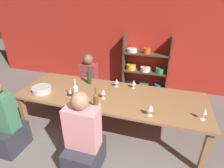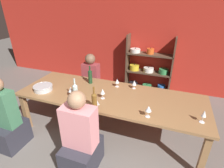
% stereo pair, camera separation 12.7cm
% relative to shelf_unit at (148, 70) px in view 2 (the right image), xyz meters
% --- Properties ---
extents(wall_back_red, '(8.80, 0.06, 2.70)m').
position_rel_shelf_unit_xyz_m(wall_back_red, '(-0.26, 0.20, 0.80)').
color(wall_back_red, red).
rests_on(wall_back_red, ground_plane).
extents(shelf_unit, '(1.15, 0.30, 1.41)m').
position_rel_shelf_unit_xyz_m(shelf_unit, '(0.00, 0.00, 0.00)').
color(shelf_unit, '#4C3828').
rests_on(shelf_unit, ground_plane).
extents(dining_table, '(3.07, 1.05, 0.75)m').
position_rel_shelf_unit_xyz_m(dining_table, '(-0.33, -1.85, 0.13)').
color(dining_table, olive).
rests_on(dining_table, ground_plane).
extents(mixing_bowl, '(0.33, 0.33, 0.09)m').
position_rel_shelf_unit_xyz_m(mixing_bowl, '(-1.47, -2.10, 0.24)').
color(mixing_bowl, '#B7BABC').
rests_on(mixing_bowl, dining_table).
extents(wine_bottle_green, '(0.08, 0.08, 0.35)m').
position_rel_shelf_unit_xyz_m(wine_bottle_green, '(-0.39, -2.32, 0.33)').
color(wine_bottle_green, brown).
rests_on(wine_bottle_green, dining_table).
extents(wine_bottle_dark, '(0.08, 0.08, 0.35)m').
position_rel_shelf_unit_xyz_m(wine_bottle_dark, '(-0.78, -2.16, 0.33)').
color(wine_bottle_dark, '#B2C6C1').
rests_on(wine_bottle_dark, dining_table).
extents(wine_bottle_amber, '(0.08, 0.08, 0.34)m').
position_rel_shelf_unit_xyz_m(wine_bottle_amber, '(-0.83, -1.56, 0.33)').
color(wine_bottle_amber, '#19381E').
rests_on(wine_bottle_amber, dining_table).
extents(wine_glass_white_a, '(0.07, 0.07, 0.15)m').
position_rel_shelf_unit_xyz_m(wine_glass_white_a, '(-0.31, -1.53, 0.30)').
color(wine_glass_white_a, white).
rests_on(wine_glass_white_a, dining_table).
extents(wine_glass_empty_a, '(0.07, 0.07, 0.18)m').
position_rel_shelf_unit_xyz_m(wine_glass_empty_a, '(1.04, -2.12, 0.32)').
color(wine_glass_empty_a, white).
rests_on(wine_glass_empty_a, dining_table).
extents(wine_glass_red_a, '(0.08, 0.08, 0.17)m').
position_rel_shelf_unit_xyz_m(wine_glass_red_a, '(0.36, -2.24, 0.32)').
color(wine_glass_red_a, white).
rests_on(wine_glass_red_a, dining_table).
extents(wine_glass_empty_b, '(0.07, 0.07, 0.17)m').
position_rel_shelf_unit_xyz_m(wine_glass_empty_b, '(-0.39, -2.00, 0.31)').
color(wine_glass_empty_b, white).
rests_on(wine_glass_empty_b, dining_table).
extents(wine_glass_empty_c, '(0.08, 0.08, 0.15)m').
position_rel_shelf_unit_xyz_m(wine_glass_empty_c, '(-0.01, -1.50, 0.30)').
color(wine_glass_empty_c, white).
rests_on(wine_glass_empty_c, dining_table).
extents(wine_glass_red_b, '(0.08, 0.08, 0.16)m').
position_rel_shelf_unit_xyz_m(wine_glass_red_b, '(-0.90, -2.12, 0.32)').
color(wine_glass_red_b, white).
rests_on(wine_glass_red_b, dining_table).
extents(cell_phone, '(0.15, 0.16, 0.01)m').
position_rel_shelf_unit_xyz_m(cell_phone, '(-0.44, -2.17, 0.20)').
color(cell_phone, silver).
rests_on(cell_phone, dining_table).
extents(person_near_a, '(0.38, 0.47, 1.20)m').
position_rel_shelf_unit_xyz_m(person_near_a, '(-1.70, -2.72, -0.11)').
color(person_near_a, '#2D2D38').
rests_on(person_near_a, ground_plane).
extents(person_far_a, '(0.36, 0.45, 1.14)m').
position_rel_shelf_unit_xyz_m(person_far_a, '(-1.09, -1.02, -0.12)').
color(person_far_a, '#2D2D38').
rests_on(person_far_a, ground_plane).
extents(person_near_b, '(0.43, 0.54, 1.22)m').
position_rel_shelf_unit_xyz_m(person_near_b, '(-0.42, -2.70, -0.11)').
color(person_near_b, '#2D2D38').
rests_on(person_near_b, ground_plane).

